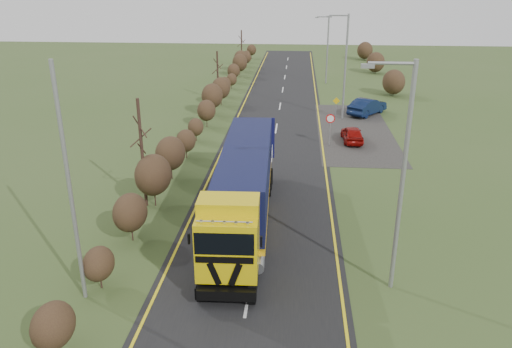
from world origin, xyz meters
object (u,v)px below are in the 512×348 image
object	(u,v)px
car_blue_sedan	(367,107)
speed_sign	(330,124)
lorry	(244,185)
streetlight_near	(400,171)
car_red_hatchback	(352,134)

from	to	relation	value
car_blue_sedan	speed_sign	distance (m)	10.61
lorry	streetlight_near	bearing A→B (deg)	-39.22
car_red_hatchback	speed_sign	bearing A→B (deg)	28.98
car_blue_sedan	streetlight_near	bearing A→B (deg)	121.52
streetlight_near	speed_sign	distance (m)	18.95
car_red_hatchback	streetlight_near	xyz separation A→B (m)	(-0.39, -19.71, 4.45)
speed_sign	car_blue_sedan	bearing A→B (deg)	67.67
lorry	car_red_hatchback	bearing A→B (deg)	63.41
car_blue_sedan	lorry	bearing A→B (deg)	105.74
car_red_hatchback	speed_sign	distance (m)	2.40
car_red_hatchback	streetlight_near	distance (m)	20.21
lorry	speed_sign	size ratio (longest dim) A/B	5.81
lorry	car_blue_sedan	size ratio (longest dim) A/B	3.07
streetlight_near	speed_sign	world-z (taller)	streetlight_near
lorry	speed_sign	bearing A→B (deg)	68.06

